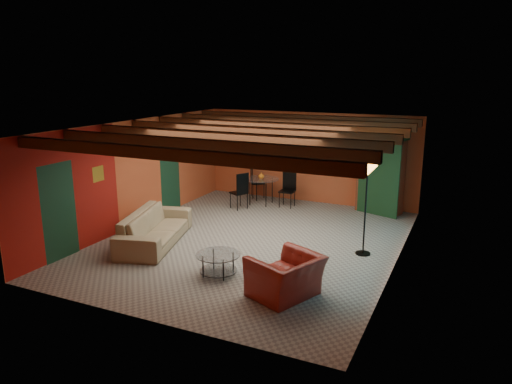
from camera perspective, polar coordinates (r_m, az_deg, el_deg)
The scene contains 11 objects.
room at distance 10.75m, azimuth -0.20°, elevation 6.16°, with size 6.52×8.01×2.71m.
sofa at distance 11.26m, azimuth -11.93°, elevation -4.17°, with size 2.58×1.01×0.75m, color #8C7A5A.
armchair at distance 8.51m, azimuth 3.54°, elevation -10.00°, with size 1.15×1.01×0.75m, color maroon.
coffee_table at distance 9.42m, azimuth -4.51°, elevation -8.59°, with size 0.87×0.87×0.44m, color silver, non-canonical shape.
dining_table at distance 14.24m, azimuth 0.62°, elevation 0.68°, with size 2.08×2.08×1.08m, color silver, non-canonical shape.
armoire at distance 13.73m, azimuth 14.63°, elevation 1.85°, with size 1.18×0.58×2.08m, color brown.
floor_lamp at distance 10.44m, azimuth 12.89°, elevation -2.16°, with size 0.40×0.40×1.98m, color black, non-canonical shape.
ceiling_fan at distance 10.65m, azimuth -0.45°, elevation 6.08°, with size 1.50×1.50×0.44m, color #472614, non-canonical shape.
painting at distance 14.71m, azimuth 2.98°, elevation 5.50°, with size 1.05×0.03×0.65m, color black.
potted_plant at distance 13.53m, azimuth 14.96°, elevation 7.11°, with size 0.41×0.36×0.46m, color #26661E.
vase at distance 14.11m, azimuth 0.63°, elevation 3.17°, with size 0.18×0.18×0.18m, color orange.
Camera 1 is at (4.50, -9.54, 3.85)m, focal length 33.57 mm.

